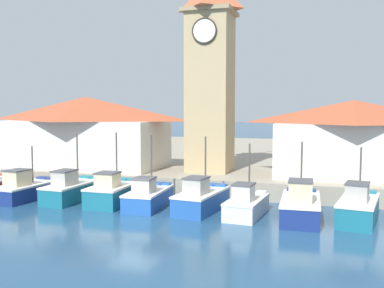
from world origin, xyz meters
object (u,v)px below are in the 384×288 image
at_px(fishing_boat_right_outer, 300,206).
at_px(fishing_boat_left_inner, 72,189).
at_px(fishing_boat_right_inner, 246,204).
at_px(clock_tower, 210,71).
at_px(fishing_boat_left_outer, 26,189).
at_px(warehouse_left, 86,131).
at_px(warehouse_right, 353,138).
at_px(fishing_boat_far_right, 358,208).
at_px(fishing_boat_mid_right, 201,199).
at_px(fishing_boat_mid_left, 113,192).
at_px(fishing_boat_center, 148,196).

bearing_deg(fishing_boat_right_outer, fishing_boat_left_inner, 177.74).
height_order(fishing_boat_right_inner, clock_tower, clock_tower).
xyz_separation_m(fishing_boat_left_outer, warehouse_left, (-0.01, 7.81, 3.47)).
bearing_deg(warehouse_left, clock_tower, 2.45).
relative_size(fishing_boat_right_outer, warehouse_left, 0.39).
height_order(warehouse_left, warehouse_right, warehouse_left).
distance_m(fishing_boat_right_inner, fishing_boat_far_right, 6.01).
relative_size(fishing_boat_mid_right, warehouse_right, 0.45).
bearing_deg(clock_tower, fishing_boat_far_right, -37.13).
bearing_deg(fishing_boat_right_outer, fishing_boat_mid_right, 176.88).
bearing_deg(fishing_boat_left_outer, fishing_boat_mid_left, 3.35).
relative_size(fishing_boat_right_inner, warehouse_right, 0.39).
xyz_separation_m(warehouse_left, warehouse_right, (20.92, 0.30, -0.17)).
distance_m(fishing_boat_mid_left, fishing_boat_far_right, 14.67).
height_order(fishing_boat_left_outer, warehouse_right, warehouse_right).
bearing_deg(fishing_boat_mid_right, fishing_boat_right_outer, -3.12).
height_order(fishing_boat_right_inner, fishing_boat_far_right, fishing_boat_right_inner).
bearing_deg(fishing_boat_far_right, fishing_boat_center, -179.39).
bearing_deg(fishing_boat_far_right, warehouse_right, 90.30).
bearing_deg(fishing_boat_center, fishing_boat_right_outer, -1.70).
bearing_deg(fishing_boat_mid_left, fishing_boat_right_outer, -1.94).
relative_size(fishing_boat_far_right, warehouse_right, 0.45).
height_order(fishing_boat_mid_right, fishing_boat_far_right, fishing_boat_mid_right).
bearing_deg(clock_tower, fishing_boat_right_inner, -62.19).
bearing_deg(clock_tower, fishing_boat_mid_left, -118.33).
height_order(fishing_boat_center, fishing_boat_right_inner, fishing_boat_center).
xyz_separation_m(fishing_boat_left_inner, fishing_boat_center, (5.58, -0.31, -0.06)).
distance_m(fishing_boat_right_inner, warehouse_left, 17.30).
xyz_separation_m(fishing_boat_left_outer, fishing_boat_mid_right, (12.16, 0.29, 0.04)).
bearing_deg(fishing_boat_mid_right, fishing_boat_left_outer, -178.65).
distance_m(fishing_boat_right_outer, warehouse_right, 9.24).
bearing_deg(fishing_boat_mid_right, fishing_boat_far_right, 0.57).
xyz_separation_m(fishing_boat_left_outer, fishing_boat_right_inner, (14.96, -0.13, -0.03)).
height_order(fishing_boat_left_inner, fishing_boat_mid_left, fishing_boat_mid_left).
bearing_deg(fishing_boat_left_inner, fishing_boat_mid_left, -3.46).
bearing_deg(fishing_boat_mid_left, fishing_boat_far_right, 0.03).
bearing_deg(clock_tower, fishing_boat_center, -102.45).
distance_m(fishing_boat_mid_right, clock_tower, 11.52).
bearing_deg(fishing_boat_left_inner, fishing_boat_right_inner, -3.32).
bearing_deg(fishing_boat_center, fishing_boat_mid_left, 177.16).
relative_size(fishing_boat_right_inner, warehouse_left, 0.32).
xyz_separation_m(fishing_boat_left_inner, fishing_boat_right_outer, (14.76, -0.58, 0.03)).
relative_size(fishing_boat_left_outer, fishing_boat_right_outer, 0.96).
distance_m(fishing_boat_left_inner, warehouse_left, 8.64).
bearing_deg(fishing_boat_left_outer, fishing_boat_left_inner, 9.86).
bearing_deg(fishing_boat_left_inner, fishing_boat_left_outer, -170.14).
height_order(fishing_boat_left_inner, fishing_boat_right_outer, fishing_boat_left_inner).
bearing_deg(clock_tower, fishing_boat_left_outer, -141.91).
relative_size(fishing_boat_left_outer, fishing_boat_left_inner, 1.00).
distance_m(fishing_boat_left_inner, fishing_boat_right_outer, 14.77).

